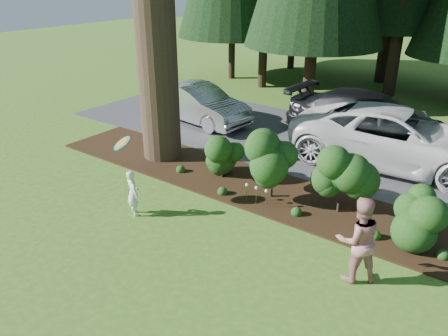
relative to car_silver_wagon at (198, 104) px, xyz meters
name	(u,v)px	position (x,y,z in m)	size (l,w,h in m)	color
ground	(209,252)	(5.90, -6.87, -0.79)	(80.00, 80.00, 0.00)	#37651D
mulch_bed	(282,196)	(5.90, -3.62, -0.76)	(16.00, 2.50, 0.05)	black
driveway	(342,149)	(5.90, 0.63, -0.77)	(22.00, 6.00, 0.03)	#38383A
shrub_row	(308,178)	(6.67, -3.73, 0.02)	(6.53, 1.60, 1.61)	#163C12
lily_cluster	(256,189)	(5.60, -4.47, -0.29)	(0.69, 0.09, 0.57)	#163C12
car_silver_wagon	(198,104)	(0.00, 0.00, 0.00)	(1.60, 4.59, 1.51)	#ADADB2
car_white_suv	(398,138)	(7.72, 0.31, 0.14)	(2.99, 6.48, 1.80)	silver
car_dark_suv	(370,119)	(6.37, 1.73, 0.12)	(2.44, 6.00, 1.74)	black
child	(133,193)	(3.35, -6.67, -0.19)	(0.44, 0.29, 1.20)	white
adult	(358,240)	(8.77, -5.83, 0.12)	(0.88, 0.69, 1.81)	#AA1628
frisbee	(122,143)	(2.80, -6.39, 0.93)	(0.55, 0.46, 0.40)	teal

